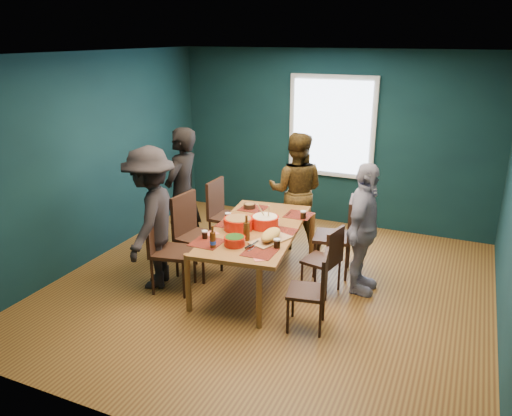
{
  "coord_description": "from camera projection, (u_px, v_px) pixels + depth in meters",
  "views": [
    {
      "loc": [
        2.01,
        -4.98,
        2.89
      ],
      "look_at": [
        -0.21,
        0.05,
        0.97
      ],
      "focal_mm": 35.0,
      "sensor_mm": 36.0,
      "label": 1
    }
  ],
  "objects": [
    {
      "name": "room",
      "position": [
        280.0,
        172.0,
        5.8
      ],
      "size": [
        5.01,
        5.01,
        2.71
      ],
      "color": "olive",
      "rests_on": "ground"
    },
    {
      "name": "dining_table",
      "position": [
        256.0,
        233.0,
        5.91
      ],
      "size": [
        1.2,
        2.02,
        0.73
      ],
      "rotation": [
        0.0,
        0.0,
        0.13
      ],
      "color": "#9F622F",
      "rests_on": "floor"
    },
    {
      "name": "chair_left_far",
      "position": [
        222.0,
        210.0,
        6.95
      ],
      "size": [
        0.45,
        0.45,
        0.99
      ],
      "rotation": [
        0.0,
        0.0,
        -0.01
      ],
      "color": "#321810",
      "rests_on": "floor"
    },
    {
      "name": "chair_left_mid",
      "position": [
        192.0,
        228.0,
        6.22
      ],
      "size": [
        0.51,
        0.51,
        1.03
      ],
      "rotation": [
        0.0,
        0.0,
        -0.1
      ],
      "color": "#321810",
      "rests_on": "floor"
    },
    {
      "name": "chair_left_near",
      "position": [
        165.0,
        244.0,
        5.82
      ],
      "size": [
        0.53,
        0.53,
        0.99
      ],
      "rotation": [
        0.0,
        0.0,
        0.2
      ],
      "color": "#321810",
      "rests_on": "floor"
    },
    {
      "name": "chair_right_far",
      "position": [
        341.0,
        230.0,
        6.19
      ],
      "size": [
        0.52,
        0.52,
        1.01
      ],
      "rotation": [
        0.0,
        0.0,
        0.16
      ],
      "color": "#321810",
      "rests_on": "floor"
    },
    {
      "name": "chair_right_mid",
      "position": [
        328.0,
        256.0,
        5.73
      ],
      "size": [
        0.44,
        0.44,
        0.82
      ],
      "rotation": [
        0.0,
        0.0,
        -0.22
      ],
      "color": "#321810",
      "rests_on": "floor"
    },
    {
      "name": "chair_right_near",
      "position": [
        315.0,
        285.0,
        5.03
      ],
      "size": [
        0.45,
        0.45,
        0.85
      ],
      "rotation": [
        0.0,
        0.0,
        0.18
      ],
      "color": "#321810",
      "rests_on": "floor"
    },
    {
      "name": "person_far_left",
      "position": [
        183.0,
        194.0,
        6.63
      ],
      "size": [
        0.45,
        0.66,
        1.77
      ],
      "primitive_type": "imported",
      "rotation": [
        0.0,
        0.0,
        4.75
      ],
      "color": "black",
      "rests_on": "floor"
    },
    {
      "name": "person_back",
      "position": [
        296.0,
        191.0,
        6.96
      ],
      "size": [
        0.91,
        0.77,
        1.64
      ],
      "primitive_type": "imported",
      "rotation": [
        0.0,
        0.0,
        3.34
      ],
      "color": "black",
      "rests_on": "floor"
    },
    {
      "name": "person_right",
      "position": [
        363.0,
        229.0,
        5.7
      ],
      "size": [
        0.4,
        0.92,
        1.56
      ],
      "primitive_type": "imported",
      "rotation": [
        0.0,
        0.0,
        1.55
      ],
      "color": "white",
      "rests_on": "floor"
    },
    {
      "name": "person_near_left",
      "position": [
        151.0,
        218.0,
        5.84
      ],
      "size": [
        0.91,
        1.23,
        1.7
      ],
      "primitive_type": "imported",
      "rotation": [
        0.0,
        0.0,
        4.99
      ],
      "color": "black",
      "rests_on": "floor"
    },
    {
      "name": "bowl_salad",
      "position": [
        238.0,
        223.0,
        5.82
      ],
      "size": [
        0.34,
        0.34,
        0.14
      ],
      "color": "red",
      "rests_on": "dining_table"
    },
    {
      "name": "bowl_dumpling",
      "position": [
        265.0,
        221.0,
        5.89
      ],
      "size": [
        0.33,
        0.33,
        0.31
      ],
      "color": "red",
      "rests_on": "dining_table"
    },
    {
      "name": "bowl_herbs",
      "position": [
        235.0,
        241.0,
        5.39
      ],
      "size": [
        0.23,
        0.23,
        0.1
      ],
      "color": "red",
      "rests_on": "dining_table"
    },
    {
      "name": "cutting_board",
      "position": [
        271.0,
        236.0,
        5.49
      ],
      "size": [
        0.4,
        0.62,
        0.13
      ],
      "rotation": [
        0.0,
        0.0,
        -0.37
      ],
      "color": "tan",
      "rests_on": "dining_table"
    },
    {
      "name": "small_bowl",
      "position": [
        249.0,
        206.0,
        6.54
      ],
      "size": [
        0.16,
        0.16,
        0.07
      ],
      "color": "black",
      "rests_on": "dining_table"
    },
    {
      "name": "beer_bottle_a",
      "position": [
        213.0,
        240.0,
        5.31
      ],
      "size": [
        0.07,
        0.07,
        0.24
      ],
      "color": "#49260D",
      "rests_on": "dining_table"
    },
    {
      "name": "beer_bottle_b",
      "position": [
        247.0,
        230.0,
        5.51
      ],
      "size": [
        0.07,
        0.07,
        0.29
      ],
      "color": "#49260D",
      "rests_on": "dining_table"
    },
    {
      "name": "cola_glass_a",
      "position": [
        205.0,
        234.0,
        5.56
      ],
      "size": [
        0.07,
        0.07,
        0.09
      ],
      "color": "black",
      "rests_on": "dining_table"
    },
    {
      "name": "cola_glass_b",
      "position": [
        277.0,
        243.0,
        5.31
      ],
      "size": [
        0.07,
        0.07,
        0.1
      ],
      "color": "black",
      "rests_on": "dining_table"
    },
    {
      "name": "cola_glass_c",
      "position": [
        303.0,
        215.0,
        6.16
      ],
      "size": [
        0.07,
        0.07,
        0.1
      ],
      "color": "black",
      "rests_on": "dining_table"
    },
    {
      "name": "cola_glass_d",
      "position": [
        228.0,
        216.0,
        6.09
      ],
      "size": [
        0.07,
        0.07,
        0.1
      ],
      "color": "black",
      "rests_on": "dining_table"
    },
    {
      "name": "napkin_a",
      "position": [
        286.0,
        232.0,
        5.75
      ],
      "size": [
        0.2,
        0.2,
        0.0
      ],
      "primitive_type": "cube",
      "rotation": [
        0.0,
        0.0,
        0.37
      ],
      "color": "#E0665E",
      "rests_on": "dining_table"
    },
    {
      "name": "napkin_b",
      "position": [
        212.0,
        233.0,
        5.72
      ],
      "size": [
        0.18,
        0.18,
        0.0
      ],
      "primitive_type": "cube",
      "rotation": [
        0.0,
        0.0,
        -0.46
      ],
      "color": "#E0665E",
      "rests_on": "dining_table"
    },
    {
      "name": "napkin_c",
      "position": [
        260.0,
        258.0,
        5.08
      ],
      "size": [
        0.19,
        0.19,
        0.0
      ],
      "primitive_type": "cube",
      "rotation": [
        0.0,
        0.0,
        0.67
      ],
      "color": "#E0665E",
      "rests_on": "dining_table"
    }
  ]
}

